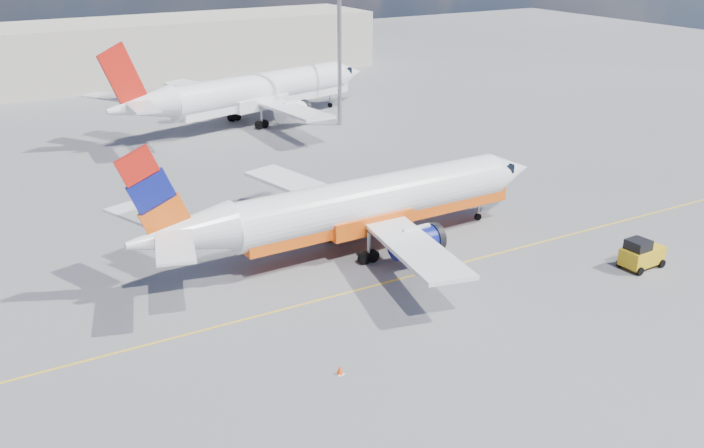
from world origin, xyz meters
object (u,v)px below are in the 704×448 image
main_jet (362,205)px  second_jet (254,92)px  traffic_cone (340,370)px  gse_tug (641,254)px

main_jet → second_jet: 36.54m
traffic_cone → second_jet: bearing=70.6°
second_jet → traffic_cone: bearing=-123.2°
gse_tug → traffic_cone: bearing=-179.6°
second_jet → traffic_cone: (-17.05, -48.39, -3.14)m
second_jet → gse_tug: 47.54m
main_jet → traffic_cone: size_ratio=61.08×
main_jet → traffic_cone: bearing=-126.5°
second_jet → traffic_cone: second_jet is taller
main_jet → traffic_cone: 15.84m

